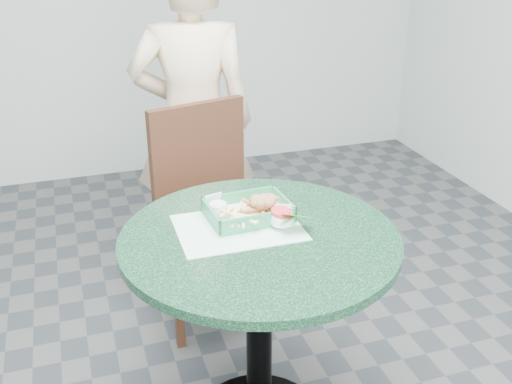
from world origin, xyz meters
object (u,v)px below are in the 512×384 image
object	(u,v)px
cafe_table	(259,287)
diner_person	(193,118)
crab_sandwich	(263,211)
sauce_ramekin	(218,212)
food_basket	(248,219)
dining_chair	(205,198)

from	to	relation	value
cafe_table	diner_person	world-z (taller)	diner_person
crab_sandwich	sauce_ramekin	world-z (taller)	crab_sandwich
sauce_ramekin	food_basket	bearing A→B (deg)	-9.33
cafe_table	dining_chair	bearing A→B (deg)	89.01
dining_chair	food_basket	world-z (taller)	dining_chair
dining_chair	food_basket	distance (m)	0.71
cafe_table	diner_person	distance (m)	1.11
food_basket	crab_sandwich	world-z (taller)	crab_sandwich
diner_person	sauce_ramekin	size ratio (longest dim) A/B	28.99
diner_person	dining_chair	bearing A→B (deg)	97.83
food_basket	cafe_table	bearing A→B (deg)	-90.34
cafe_table	dining_chair	xyz separation A→B (m)	(0.01, 0.79, -0.05)
food_basket	sauce_ramekin	distance (m)	0.10
cafe_table	crab_sandwich	xyz separation A→B (m)	(0.04, 0.09, 0.22)
dining_chair	food_basket	xyz separation A→B (m)	(-0.01, -0.67, 0.23)
cafe_table	sauce_ramekin	xyz separation A→B (m)	(-0.10, 0.13, 0.22)
cafe_table	diner_person	bearing A→B (deg)	88.07
diner_person	sauce_ramekin	xyz separation A→B (m)	(-0.13, -0.95, -0.01)
dining_chair	diner_person	bearing A→B (deg)	70.96
dining_chair	diner_person	world-z (taller)	diner_person
dining_chair	sauce_ramekin	world-z (taller)	dining_chair
dining_chair	crab_sandwich	distance (m)	0.75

